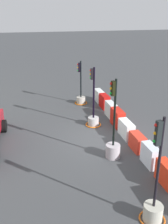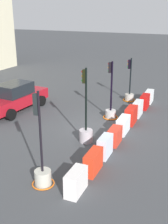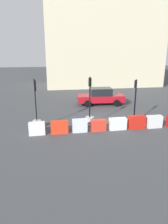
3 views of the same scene
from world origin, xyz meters
The scene contains 13 objects.
ground_plane centered at (0.00, 0.00, 0.00)m, with size 120.00×120.00×0.00m, color #3E4043.
traffic_light_0 centered at (-5.47, -0.08, 0.54)m, with size 0.81×0.81×3.42m.
traffic_light_1 centered at (-1.73, -0.04, 0.63)m, with size 0.62×0.62×3.48m.
traffic_light_2 centered at (1.66, -0.04, 0.51)m, with size 0.86×0.86×3.22m.
traffic_light_3 centered at (5.25, -0.09, 0.48)m, with size 0.84×0.84×2.87m.
construction_barrier_1 centered at (-3.98, -1.37, 0.42)m, with size 1.12×0.44×0.84m.
construction_barrier_2 centered at (-2.64, -1.33, 0.44)m, with size 0.98×0.44×0.88m.
construction_barrier_3 centered at (-1.37, -1.33, 0.38)m, with size 0.99×0.49×0.76m.
construction_barrier_4 centered at (-0.02, -1.30, 0.40)m, with size 1.17×0.49×0.81m.
construction_barrier_5 centered at (1.34, -1.32, 0.45)m, with size 1.11×0.51×0.91m.
construction_barrier_6 centered at (2.62, -1.35, 0.43)m, with size 1.08×0.46×0.86m.
construction_barrier_7 centered at (4.11, -1.40, 0.43)m, with size 1.04×0.47×0.85m.
construction_barrier_8 centered at (5.38, -1.39, 0.40)m, with size 1.07×0.47×0.80m.
Camera 1 is at (-11.18, 3.29, 6.07)m, focal length 42.46 mm.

